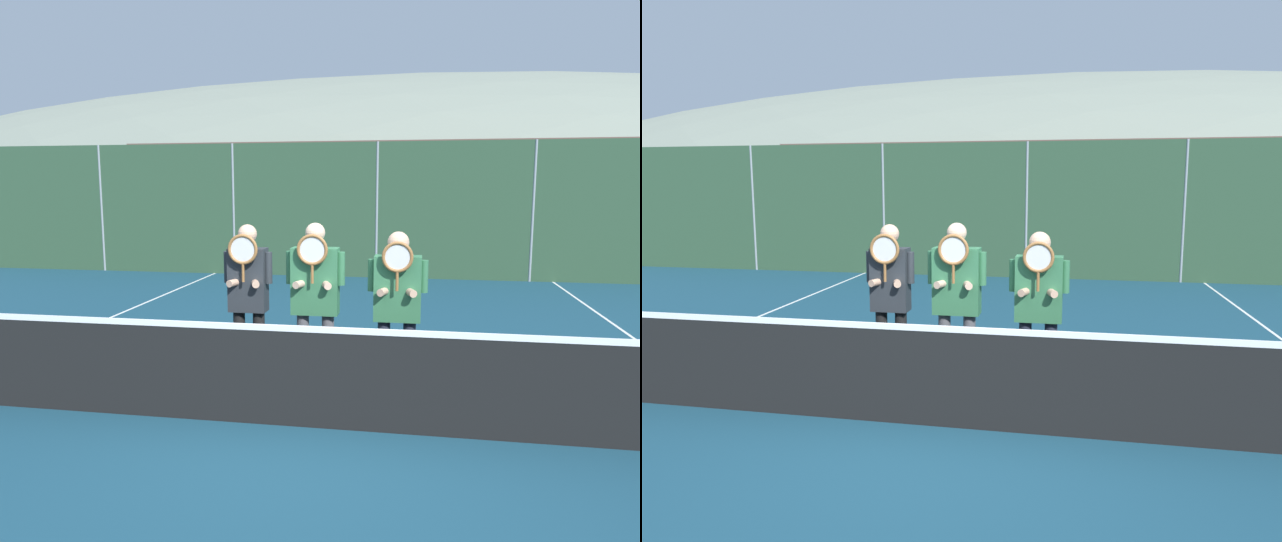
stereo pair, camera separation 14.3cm
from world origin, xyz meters
TOP-DOWN VIEW (x-y plane):
  - ground_plane at (0.00, 0.00)m, footprint 120.00×120.00m
  - hill_distant at (0.00, 58.39)m, footprint 128.59×71.44m
  - clubhouse_building at (1.81, 18.27)m, footprint 23.49×5.50m
  - fence_back at (-0.00, 9.05)m, footprint 21.92×0.06m
  - tennis_net at (0.00, 0.00)m, footprint 11.24×0.09m
  - court_line_left_sideline at (-4.18, 3.00)m, footprint 0.05×16.00m
  - player_leftmost at (-0.82, 0.93)m, footprint 0.54×0.34m
  - player_center_left at (-0.07, 0.85)m, footprint 0.63×0.34m
  - player_center_right at (0.79, 0.84)m, footprint 0.61×0.34m
  - car_far_left at (-5.65, 11.84)m, footprint 4.43×2.03m
  - car_left_of_center at (-0.57, 11.96)m, footprint 4.38×2.00m
  - car_center at (4.31, 12.29)m, footprint 4.04×1.92m

SIDE VIEW (x-z plane):
  - ground_plane at x=0.00m, z-range 0.00..0.00m
  - hill_distant at x=0.00m, z-range -12.50..12.50m
  - court_line_left_sideline at x=-4.18m, z-range 0.00..0.01m
  - tennis_net at x=0.00m, z-range -0.03..1.03m
  - car_center at x=4.31m, z-range 0.02..1.72m
  - car_far_left at x=-5.65m, z-range 0.01..1.84m
  - car_left_of_center at x=-0.57m, z-range 0.01..1.88m
  - player_center_right at x=0.79m, z-range 0.18..1.95m
  - player_leftmost at x=-0.82m, z-range 0.16..1.98m
  - player_center_left at x=-0.07m, z-range 0.18..2.03m
  - fence_back at x=0.00m, z-range 0.00..3.31m
  - clubhouse_building at x=1.81m, z-range 0.02..3.88m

